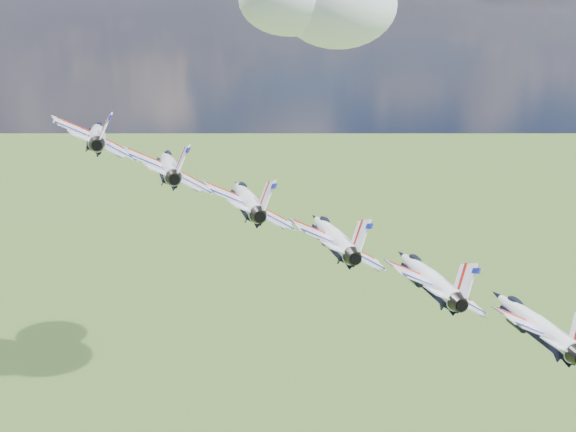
{
  "coord_description": "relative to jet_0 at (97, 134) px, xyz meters",
  "views": [
    {
      "loc": [
        -2.67,
        -100.79,
        178.11
      ],
      "look_at": [
        11.25,
        -19.52,
        153.33
      ],
      "focal_mm": 45.0,
      "sensor_mm": 36.0,
      "label": 1
    }
  ],
  "objects": [
    {
      "name": "jet_5",
      "position": [
        45.95,
        -34.96,
        -15.05
      ],
      "size": [
        13.83,
        18.04,
        10.13
      ],
      "primitive_type": null,
      "rotation": [
        0.0,
        0.51,
        0.07
      ],
      "color": "white"
    },
    {
      "name": "jet_2",
      "position": [
        18.38,
        -13.98,
        -6.02
      ],
      "size": [
        13.83,
        18.04,
        10.13
      ],
      "primitive_type": null,
      "rotation": [
        0.0,
        0.51,
        0.07
      ],
      "color": "white"
    },
    {
      "name": "jet_1",
      "position": [
        9.19,
        -6.99,
        -3.01
      ],
      "size": [
        13.83,
        18.04,
        10.13
      ],
      "primitive_type": null,
      "rotation": [
        0.0,
        0.51,
        0.07
      ],
      "color": "white"
    },
    {
      "name": "jet_3",
      "position": [
        27.57,
        -20.98,
        -9.03
      ],
      "size": [
        13.83,
        18.04,
        10.13
      ],
      "primitive_type": null,
      "rotation": [
        0.0,
        0.51,
        0.07
      ],
      "color": "white"
    },
    {
      "name": "jet_4",
      "position": [
        36.76,
        -27.97,
        -12.04
      ],
      "size": [
        13.83,
        18.04,
        10.13
      ],
      "primitive_type": null,
      "rotation": [
        0.0,
        0.51,
        0.07
      ],
      "color": "white"
    },
    {
      "name": "jet_0",
      "position": [
        0.0,
        0.0,
        0.0
      ],
      "size": [
        13.83,
        18.04,
        10.13
      ],
      "primitive_type": null,
      "rotation": [
        0.0,
        0.51,
        0.07
      ],
      "color": "white"
    }
  ]
}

